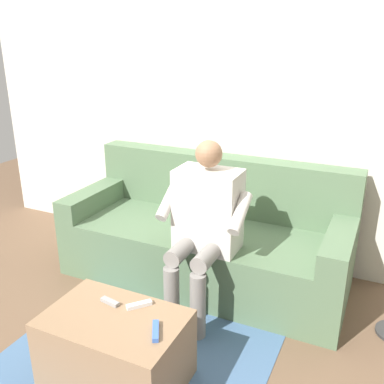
{
  "coord_description": "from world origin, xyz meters",
  "views": [
    {
      "loc": [
        -1.16,
        2.59,
        1.77
      ],
      "look_at": [
        0.0,
        0.13,
        0.78
      ],
      "focal_mm": 40.22,
      "sensor_mm": 36.0,
      "label": 1
    }
  ],
  "objects": [
    {
      "name": "couch",
      "position": [
        0.0,
        -0.15,
        0.31
      ],
      "size": [
        2.1,
        0.86,
        0.9
      ],
      "color": "#516B4C",
      "rests_on": "ground"
    },
    {
      "name": "remote_blue",
      "position": [
        -0.26,
        1.09,
        0.42
      ],
      "size": [
        0.1,
        0.14,
        0.02
      ],
      "primitive_type": "cube",
      "rotation": [
        0.0,
        0.0,
        5.22
      ],
      "color": "#3860B7",
      "rests_on": "coffee_table"
    },
    {
      "name": "ground_plane",
      "position": [
        0.0,
        0.6,
        0.0
      ],
      "size": [
        8.0,
        8.0,
        0.0
      ],
      "primitive_type": "plane",
      "color": "brown"
    },
    {
      "name": "back_wall",
      "position": [
        0.0,
        -0.61,
        1.34
      ],
      "size": [
        4.74,
        0.06,
        2.67
      ],
      "primitive_type": "cube",
      "color": "beige",
      "rests_on": "ground"
    },
    {
      "name": "coffee_table",
      "position": [
        0.0,
        1.08,
        0.2
      ],
      "size": [
        0.73,
        0.48,
        0.41
      ],
      "color": "#8C6B4C",
      "rests_on": "ground"
    },
    {
      "name": "person_solo_seated",
      "position": [
        -0.15,
        0.27,
        0.66
      ],
      "size": [
        0.57,
        0.53,
        1.17
      ],
      "color": "beige",
      "rests_on": "ground"
    },
    {
      "name": "floor_rug",
      "position": [
        0.0,
        0.93,
        0.0
      ],
      "size": [
        1.49,
        1.57,
        0.01
      ],
      "primitive_type": "cube",
      "color": "#426084",
      "rests_on": "ground"
    },
    {
      "name": "remote_gray",
      "position": [
        0.09,
        0.99,
        0.42
      ],
      "size": [
        0.12,
        0.05,
        0.02
      ],
      "primitive_type": "cube",
      "rotation": [
        0.0,
        0.0,
        2.97
      ],
      "color": "gray",
      "rests_on": "coffee_table"
    },
    {
      "name": "remote_white",
      "position": [
        -0.07,
        0.94,
        0.42
      ],
      "size": [
        0.12,
        0.12,
        0.02
      ],
      "primitive_type": "cube",
      "rotation": [
        0.0,
        0.0,
        3.99
      ],
      "color": "white",
      "rests_on": "coffee_table"
    }
  ]
}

